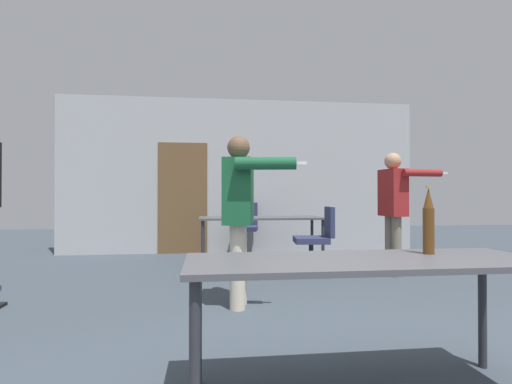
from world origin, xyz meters
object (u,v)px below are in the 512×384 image
object	(u,v)px
person_left_plaid	(240,205)
office_chair_far_right	(316,242)
office_chair_mid_tucked	(245,230)
beer_bottle	(429,222)
person_far_watching	(394,201)

from	to	relation	value
person_left_plaid	office_chair_far_right	world-z (taller)	person_left_plaid
office_chair_mid_tucked	beer_bottle	distance (m)	5.12
office_chair_mid_tucked	beer_bottle	world-z (taller)	beer_bottle
office_chair_far_right	beer_bottle	world-z (taller)	beer_bottle
office_chair_far_right	person_left_plaid	bearing A→B (deg)	148.98
person_left_plaid	beer_bottle	bearing A→B (deg)	39.37
person_left_plaid	beer_bottle	size ratio (longest dim) A/B	4.24
person_left_plaid	office_chair_far_right	distance (m)	2.07
person_left_plaid	person_far_watching	xyz separation A→B (m)	(2.16, 1.23, 0.02)
person_left_plaid	office_chair_mid_tucked	distance (m)	3.44
person_far_watching	office_chair_mid_tucked	bearing A→B (deg)	-145.87
person_left_plaid	office_chair_far_right	bearing A→B (deg)	153.29
person_far_watching	person_left_plaid	bearing A→B (deg)	-65.96
office_chair_far_right	office_chair_mid_tucked	bearing A→B (deg)	30.91
beer_bottle	person_left_plaid	bearing A→B (deg)	119.08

